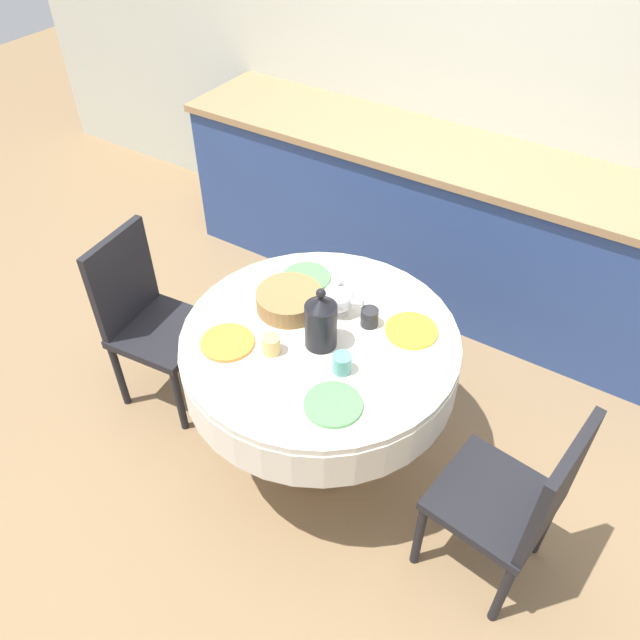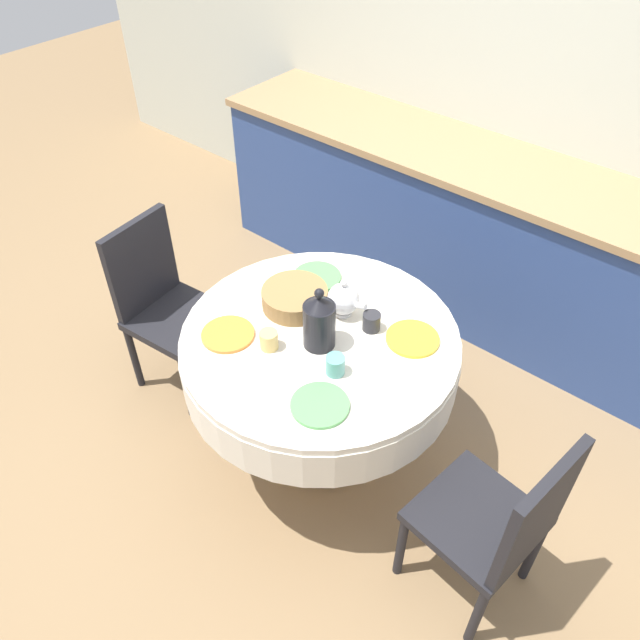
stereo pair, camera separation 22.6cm
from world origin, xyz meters
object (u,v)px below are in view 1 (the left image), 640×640
object	(u,v)px
chair_left	(517,500)
coffee_carafe	(321,321)
chair_right	(147,315)
teapot	(339,297)

from	to	relation	value
chair_left	coffee_carafe	bearing A→B (deg)	92.25
chair_right	coffee_carafe	bearing A→B (deg)	87.47
coffee_carafe	teapot	world-z (taller)	coffee_carafe
chair_left	chair_right	distance (m)	1.78
chair_left	coffee_carafe	world-z (taller)	coffee_carafe
chair_left	chair_right	xyz separation A→B (m)	(-1.78, 0.02, 0.00)
chair_left	teapot	xyz separation A→B (m)	(-0.90, 0.27, 0.32)
coffee_carafe	teapot	xyz separation A→B (m)	(-0.04, 0.20, -0.04)
chair_right	chair_left	bearing A→B (deg)	83.28
coffee_carafe	teapot	size ratio (longest dim) A/B	1.51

